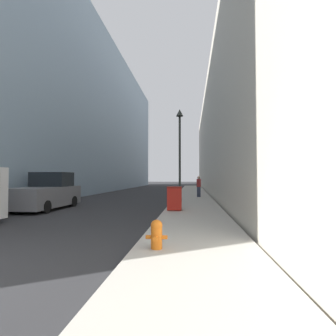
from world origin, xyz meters
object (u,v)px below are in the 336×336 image
object	(u,v)px
pickup_truck	(45,193)
pedestrian_on_sidewalk	(199,187)
lamppost	(180,142)
trash_bin	(174,198)
fire_hydrant	(157,234)

from	to	relation	value
pickup_truck	pedestrian_on_sidewalk	xyz separation A→B (m)	(8.85, 7.76, 0.15)
lamppost	pickup_truck	bearing A→B (deg)	-155.56
pedestrian_on_sidewalk	trash_bin	bearing A→B (deg)	-99.05
pedestrian_on_sidewalk	fire_hydrant	bearing A→B (deg)	-94.97
fire_hydrant	pickup_truck	distance (m)	11.07
pickup_truck	pedestrian_on_sidewalk	size ratio (longest dim) A/B	2.81
trash_bin	lamppost	size ratio (longest dim) A/B	0.19
pickup_truck	trash_bin	bearing A→B (deg)	-9.28
pickup_truck	pedestrian_on_sidewalk	bearing A→B (deg)	41.22
lamppost	fire_hydrant	bearing A→B (deg)	-90.05
trash_bin	pedestrian_on_sidewalk	xyz separation A→B (m)	(1.43, 8.97, 0.26)
trash_bin	pedestrian_on_sidewalk	world-z (taller)	pedestrian_on_sidewalk
trash_bin	pedestrian_on_sidewalk	distance (m)	9.09
trash_bin	pedestrian_on_sidewalk	size ratio (longest dim) A/B	0.68
trash_bin	pickup_truck	bearing A→B (deg)	170.72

